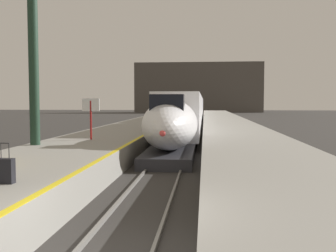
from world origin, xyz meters
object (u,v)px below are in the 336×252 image
object	(u,v)px
departure_info_board	(91,110)
rolling_suitcase	(5,171)
station_column_mid	(33,18)
highspeed_train_main	(192,109)

from	to	relation	value
departure_info_board	rolling_suitcase	bearing A→B (deg)	-84.14
station_column_mid	departure_info_board	bearing A→B (deg)	55.16
rolling_suitcase	station_column_mid	bearing A→B (deg)	109.87
departure_info_board	station_column_mid	bearing A→B (deg)	-124.84
highspeed_train_main	station_column_mid	bearing A→B (deg)	-99.19
highspeed_train_main	departure_info_board	world-z (taller)	highspeed_train_main
station_column_mid	rolling_suitcase	bearing A→B (deg)	-70.13
rolling_suitcase	highspeed_train_main	bearing A→B (deg)	86.16
station_column_mid	departure_info_board	world-z (taller)	station_column_mid
departure_info_board	highspeed_train_main	bearing A→B (deg)	83.13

